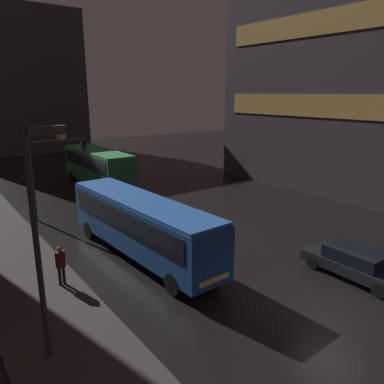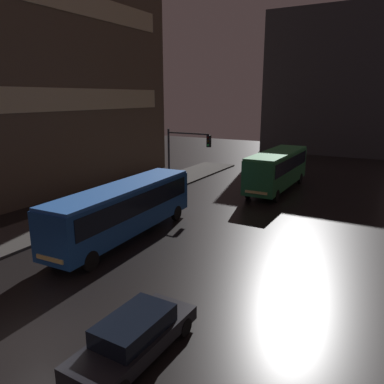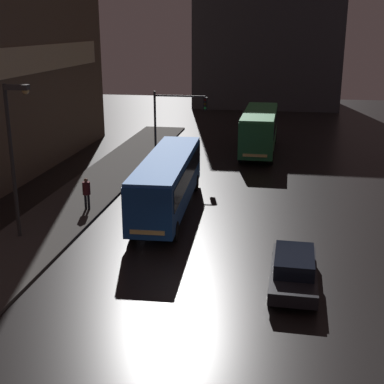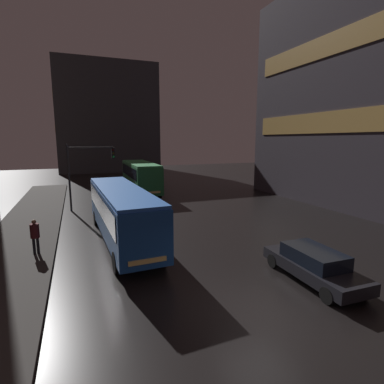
% 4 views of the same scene
% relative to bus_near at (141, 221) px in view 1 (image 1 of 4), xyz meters
% --- Properties ---
extents(ground_plane, '(120.00, 120.00, 0.00)m').
position_rel_bus_near_xyz_m(ground_plane, '(3.39, -9.15, -1.96)').
color(ground_plane, black).
extents(sidewalk_left, '(4.00, 48.00, 0.15)m').
position_rel_bus_near_xyz_m(sidewalk_left, '(-5.61, 0.85, -1.88)').
color(sidewalk_left, '#3D3A38').
rests_on(sidewalk_left, ground).
extents(building_right_block, '(10.07, 20.08, 20.05)m').
position_rel_bus_near_xyz_m(building_right_block, '(22.75, 3.65, 8.07)').
color(building_right_block, '#423D47').
rests_on(building_right_block, ground).
extents(building_far_backdrop, '(18.07, 12.00, 19.79)m').
position_rel_bus_near_xyz_m(building_far_backdrop, '(3.77, 44.37, 7.94)').
color(building_far_backdrop, '#2D2D33').
rests_on(building_far_backdrop, ground).
extents(bus_near, '(2.81, 11.35, 3.17)m').
position_rel_bus_near_xyz_m(bus_near, '(0.00, 0.00, 0.00)').
color(bus_near, '#194793').
rests_on(bus_near, ground).
extents(bus_far, '(2.69, 10.28, 3.44)m').
position_rel_bus_near_xyz_m(bus_far, '(4.28, 15.55, 0.16)').
color(bus_far, '#236B38').
rests_on(bus_far, ground).
extents(car_taxi, '(1.93, 4.80, 1.39)m').
position_rel_bus_near_xyz_m(car_taxi, '(6.82, -7.95, -1.23)').
color(car_taxi, black).
rests_on(car_taxi, ground).
extents(pedestrian_mid, '(0.58, 0.58, 1.80)m').
position_rel_bus_near_xyz_m(pedestrian_mid, '(-4.46, -0.77, -0.71)').
color(pedestrian_mid, black).
rests_on(pedestrian_mid, sidewalk_left).
extents(traffic_light_main, '(3.85, 0.35, 5.58)m').
position_rel_bus_near_xyz_m(traffic_light_main, '(-1.49, 9.30, 1.89)').
color(traffic_light_main, '#2D2D2D').
rests_on(traffic_light_main, ground).
extents(street_lamp_sidewalk, '(1.25, 0.36, 7.35)m').
position_rel_bus_near_xyz_m(street_lamp_sidewalk, '(-6.09, -5.14, 3.09)').
color(street_lamp_sidewalk, '#2D2D2D').
rests_on(street_lamp_sidewalk, sidewalk_left).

